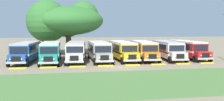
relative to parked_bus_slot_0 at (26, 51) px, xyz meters
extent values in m
plane|color=#84755B|center=(12.26, -7.57, -1.58)|extent=(220.00, 220.00, 0.00)
cube|color=#4C7538|center=(12.26, -16.56, -1.58)|extent=(80.00, 11.91, 0.01)
cube|color=#23519E|center=(0.03, 0.31, -0.03)|extent=(3.27, 9.38, 2.10)
cube|color=silver|center=(0.03, 0.31, -0.20)|extent=(3.30, 9.40, 0.24)
cube|color=black|center=(1.32, 0.50, 0.47)|extent=(0.72, 7.97, 0.80)
cube|color=black|center=(-1.21, 0.71, 0.47)|extent=(0.72, 7.97, 0.80)
cube|color=#B2B2B7|center=(0.03, 0.31, 1.13)|extent=(3.18, 9.27, 0.22)
cube|color=#23519E|center=(-0.42, -4.97, -0.56)|extent=(2.31, 1.58, 1.05)
cube|color=black|center=(-0.49, -5.71, -0.53)|extent=(1.10, 0.19, 0.70)
cube|color=#B7B7BC|center=(-0.49, -5.75, -0.96)|extent=(2.41, 0.40, 0.24)
cube|color=black|center=(-0.37, -4.31, 0.47)|extent=(2.20, 0.25, 0.84)
cube|color=silver|center=(0.42, 4.91, -0.14)|extent=(0.90, 0.14, 1.30)
sphere|color=#EAE5C6|center=(0.21, -5.82, -0.53)|extent=(0.20, 0.20, 0.20)
sphere|color=#EAE5C6|center=(-1.19, -5.70, -0.53)|extent=(0.20, 0.20, 0.20)
cylinder|color=black|center=(0.78, -4.98, -1.08)|extent=(0.36, 1.02, 1.00)
cylinder|color=black|center=(-1.61, -4.77, -1.08)|extent=(0.36, 1.02, 1.00)
cylinder|color=black|center=(1.48, 3.19, -1.08)|extent=(0.36, 1.02, 1.00)
cylinder|color=black|center=(-0.91, 3.40, -1.08)|extent=(0.36, 1.02, 1.00)
cube|color=teal|center=(3.48, -0.48, -0.03)|extent=(2.63, 9.23, 2.10)
cube|color=white|center=(3.48, -0.48, -0.20)|extent=(2.66, 9.25, 0.24)
cube|color=black|center=(4.75, -0.19, 0.47)|extent=(0.15, 8.00, 0.80)
cube|color=black|center=(2.21, -0.16, 0.47)|extent=(0.15, 8.00, 0.80)
cube|color=beige|center=(3.48, -0.48, 1.13)|extent=(2.55, 9.13, 0.22)
cube|color=teal|center=(3.40, -5.78, -0.56)|extent=(2.22, 1.43, 1.05)
cube|color=black|center=(3.39, -6.52, -0.53)|extent=(1.10, 0.12, 0.70)
cube|color=#B7B7BC|center=(3.39, -6.56, -0.96)|extent=(2.40, 0.23, 0.24)
cube|color=black|center=(3.41, -5.11, 0.47)|extent=(2.20, 0.09, 0.84)
cube|color=white|center=(3.54, 4.14, -0.14)|extent=(0.90, 0.07, 1.30)
sphere|color=#EAE5C6|center=(4.09, -6.57, -0.53)|extent=(0.20, 0.20, 0.20)
sphere|color=#EAE5C6|center=(2.69, -6.56, -0.53)|extent=(0.20, 0.20, 0.20)
cylinder|color=black|center=(4.60, -5.69, -1.08)|extent=(0.29, 1.00, 1.00)
cylinder|color=black|center=(2.20, -5.66, -1.08)|extent=(0.29, 1.00, 1.00)
cylinder|color=black|center=(4.72, 2.51, -1.08)|extent=(0.29, 1.00, 1.00)
cylinder|color=black|center=(2.32, 2.54, -1.08)|extent=(0.29, 1.00, 1.00)
cube|color=silver|center=(7.18, -0.14, -0.03)|extent=(3.43, 9.41, 2.10)
cube|color=maroon|center=(7.18, -0.14, -0.20)|extent=(3.46, 9.43, 0.24)
cube|color=black|center=(8.47, 0.03, 0.47)|extent=(0.86, 7.96, 0.80)
cube|color=black|center=(5.94, 0.29, 0.47)|extent=(0.86, 7.96, 0.80)
cube|color=#B2B2B7|center=(7.18, -0.14, 1.13)|extent=(3.34, 9.30, 0.22)
cube|color=silver|center=(6.63, -5.41, -0.56)|extent=(2.33, 1.62, 1.05)
cube|color=black|center=(6.56, -6.15, -0.53)|extent=(1.10, 0.21, 0.70)
cube|color=#B7B7BC|center=(6.56, -6.19, -0.96)|extent=(2.41, 0.44, 0.24)
cube|color=black|center=(6.70, -4.74, 0.47)|extent=(2.19, 0.28, 0.84)
cube|color=maroon|center=(7.65, 4.46, -0.14)|extent=(0.90, 0.15, 1.30)
sphere|color=#EAE5C6|center=(7.25, -6.27, -0.53)|extent=(0.20, 0.20, 0.20)
sphere|color=#EAE5C6|center=(5.86, -6.13, -0.53)|extent=(0.20, 0.20, 0.20)
cylinder|color=black|center=(7.84, -5.43, -1.08)|extent=(0.38, 1.02, 1.00)
cylinder|color=black|center=(5.45, -5.19, -1.08)|extent=(0.38, 1.02, 1.00)
cylinder|color=black|center=(8.68, 2.72, -1.08)|extent=(0.38, 1.02, 1.00)
cylinder|color=black|center=(6.29, 2.97, -1.08)|extent=(0.38, 1.02, 1.00)
cube|color=#9E9993|center=(10.49, -0.30, -0.03)|extent=(2.60, 9.23, 2.10)
cube|color=#282828|center=(10.49, -0.30, -0.20)|extent=(2.63, 9.25, 0.24)
cube|color=black|center=(11.76, -0.01, 0.47)|extent=(0.12, 8.00, 0.80)
cube|color=black|center=(9.22, 0.01, 0.47)|extent=(0.12, 8.00, 0.80)
cube|color=beige|center=(10.49, -0.30, 1.13)|extent=(2.52, 9.12, 0.22)
cube|color=#9E9993|center=(10.44, -5.60, -0.56)|extent=(2.21, 1.42, 1.05)
cube|color=black|center=(10.43, -6.34, -0.53)|extent=(1.10, 0.11, 0.70)
cube|color=#B7B7BC|center=(10.43, -6.38, -0.96)|extent=(2.40, 0.23, 0.24)
cube|color=black|center=(10.44, -4.93, 0.47)|extent=(2.20, 0.08, 0.84)
cube|color=#282828|center=(10.54, 4.32, -0.14)|extent=(0.90, 0.07, 1.30)
sphere|color=#EAE5C6|center=(11.13, -6.40, -0.53)|extent=(0.20, 0.20, 0.20)
sphere|color=#EAE5C6|center=(9.73, -6.38, -0.53)|extent=(0.20, 0.20, 0.20)
cylinder|color=black|center=(11.64, -5.51, -1.08)|extent=(0.29, 1.00, 1.00)
cylinder|color=black|center=(9.24, -5.49, -1.08)|extent=(0.29, 1.00, 1.00)
cylinder|color=black|center=(11.72, 2.69, -1.08)|extent=(0.29, 1.00, 1.00)
cylinder|color=black|center=(9.32, 2.71, -1.08)|extent=(0.29, 1.00, 1.00)
cube|color=yellow|center=(14.11, -0.14, -0.03)|extent=(2.55, 9.21, 2.10)
cube|color=black|center=(14.11, -0.14, -0.20)|extent=(2.58, 9.23, 0.24)
cube|color=black|center=(15.38, 0.16, 0.47)|extent=(0.08, 8.00, 0.80)
cube|color=black|center=(12.84, 0.15, 0.47)|extent=(0.08, 8.00, 0.80)
cube|color=silver|center=(14.11, -0.14, 1.13)|extent=(2.47, 9.11, 0.22)
cube|color=yellow|center=(14.14, -5.44, -0.56)|extent=(2.21, 1.41, 1.05)
cube|color=black|center=(14.15, -6.18, -0.53)|extent=(1.10, 0.11, 0.70)
cube|color=#B7B7BC|center=(14.15, -6.22, -0.96)|extent=(2.40, 0.21, 0.24)
cube|color=black|center=(14.14, -4.77, 0.47)|extent=(2.20, 0.07, 0.84)
cube|color=black|center=(14.09, 4.48, -0.14)|extent=(0.90, 0.06, 1.30)
sphere|color=#EAE5C6|center=(14.85, -6.23, -0.53)|extent=(0.20, 0.20, 0.20)
sphere|color=#EAE5C6|center=(13.45, -6.24, -0.53)|extent=(0.20, 0.20, 0.20)
cylinder|color=black|center=(15.34, -5.34, -1.08)|extent=(0.29, 1.00, 1.00)
cylinder|color=black|center=(12.94, -5.35, -1.08)|extent=(0.29, 1.00, 1.00)
cylinder|color=black|center=(15.30, 2.86, -1.08)|extent=(0.29, 1.00, 1.00)
cylinder|color=black|center=(12.90, 2.85, -1.08)|extent=(0.29, 1.00, 1.00)
cube|color=orange|center=(17.57, -0.10, -0.03)|extent=(3.39, 9.40, 2.10)
cube|color=white|center=(17.57, -0.10, -0.20)|extent=(3.42, 9.42, 0.24)
cube|color=black|center=(18.86, 0.08, 0.47)|extent=(0.83, 7.97, 0.80)
cube|color=black|center=(16.34, 0.33, 0.47)|extent=(0.83, 7.97, 0.80)
cube|color=silver|center=(17.57, -0.10, 1.13)|extent=(3.30, 9.29, 0.22)
cube|color=orange|center=(17.05, -5.37, -0.56)|extent=(2.33, 1.61, 1.05)
cube|color=black|center=(16.98, -6.11, -0.53)|extent=(1.10, 0.21, 0.70)
cube|color=#B7B7BC|center=(16.97, -6.15, -0.96)|extent=(2.41, 0.44, 0.24)
cube|color=black|center=(17.11, -4.70, 0.47)|extent=(2.20, 0.28, 0.84)
cube|color=white|center=(18.02, 4.50, -0.14)|extent=(0.90, 0.15, 1.30)
sphere|color=#EAE5C6|center=(17.67, -6.23, -0.53)|extent=(0.20, 0.20, 0.20)
sphere|color=#EAE5C6|center=(16.27, -6.09, -0.53)|extent=(0.20, 0.20, 0.20)
cylinder|color=black|center=(18.25, -5.39, -1.08)|extent=(0.38, 1.02, 1.00)
cylinder|color=black|center=(15.86, -5.15, -1.08)|extent=(0.38, 1.02, 1.00)
cylinder|color=black|center=(19.06, 2.77, -1.08)|extent=(0.38, 1.02, 1.00)
cylinder|color=black|center=(16.67, 3.01, -1.08)|extent=(0.38, 1.02, 1.00)
cube|color=silver|center=(21.29, -0.57, -0.03)|extent=(3.33, 9.39, 2.10)
cube|color=red|center=(21.29, -0.57, -0.20)|extent=(3.36, 9.41, 0.24)
cube|color=black|center=(22.58, -0.38, 0.47)|extent=(0.77, 7.97, 0.80)
cube|color=black|center=(20.05, -0.15, 0.47)|extent=(0.77, 7.97, 0.80)
cube|color=#B2B2B7|center=(21.29, -0.57, 1.13)|extent=(3.24, 9.28, 0.22)
cube|color=silver|center=(20.81, -5.84, -0.56)|extent=(2.32, 1.59, 1.05)
cube|color=black|center=(20.74, -6.58, -0.53)|extent=(1.10, 0.20, 0.70)
cube|color=#B7B7BC|center=(20.73, -6.62, -0.96)|extent=(2.41, 0.42, 0.24)
cube|color=black|center=(20.87, -5.18, 0.47)|extent=(2.20, 0.26, 0.84)
cube|color=red|center=(21.71, 4.03, -0.14)|extent=(0.90, 0.14, 1.30)
sphere|color=#EAE5C6|center=(21.43, -6.70, -0.53)|extent=(0.20, 0.20, 0.20)
sphere|color=#EAE5C6|center=(20.04, -6.57, -0.53)|extent=(0.20, 0.20, 0.20)
cylinder|color=black|center=(22.01, -5.85, -1.08)|extent=(0.37, 1.02, 1.00)
cylinder|color=black|center=(19.62, -5.64, -1.08)|extent=(0.37, 1.02, 1.00)
cylinder|color=black|center=(22.75, 2.31, -1.08)|extent=(0.37, 1.02, 1.00)
cylinder|color=black|center=(20.36, 2.53, -1.08)|extent=(0.37, 1.02, 1.00)
cube|color=red|center=(24.86, -0.11, -0.03)|extent=(2.67, 9.25, 2.10)
cube|color=white|center=(24.86, -0.11, -0.20)|extent=(2.70, 9.27, 0.24)
cube|color=black|center=(26.14, 0.16, 0.47)|extent=(0.19, 8.00, 0.80)
cube|color=black|center=(23.60, 0.21, 0.47)|extent=(0.19, 8.00, 0.80)
cube|color=silver|center=(24.86, -0.11, 1.13)|extent=(2.59, 9.14, 0.22)
cube|color=red|center=(24.76, -5.41, -0.56)|extent=(2.23, 1.44, 1.05)
cube|color=black|center=(24.75, -6.15, -0.53)|extent=(1.10, 0.12, 0.70)
cube|color=#B7B7BC|center=(24.75, -6.19, -0.96)|extent=(2.40, 0.25, 0.24)
cube|color=black|center=(24.78, -4.74, 0.47)|extent=(2.20, 0.10, 0.84)
cube|color=white|center=(24.95, 4.51, -0.14)|extent=(0.90, 0.08, 1.30)
sphere|color=#EAE5C6|center=(25.45, -6.21, -0.53)|extent=(0.20, 0.20, 0.20)
sphere|color=#EAE5C6|center=(24.05, -6.19, -0.53)|extent=(0.20, 0.20, 0.20)
cylinder|color=black|center=(25.97, -5.33, -1.08)|extent=(0.30, 1.01, 1.00)
cylinder|color=black|center=(23.57, -5.29, -1.08)|extent=(0.30, 1.01, 1.00)
cylinder|color=black|center=(26.12, 2.86, -1.08)|extent=(0.30, 1.01, 1.00)
cylinder|color=black|center=(23.72, 2.91, -1.08)|extent=(0.30, 1.01, 1.00)
cube|color=yellow|center=(-0.14, -6.64, -1.51)|extent=(2.00, 0.36, 0.15)
cube|color=yellow|center=(3.40, -6.64, -1.51)|extent=(2.00, 0.36, 0.15)
cube|color=yellow|center=(6.94, -6.64, -1.51)|extent=(2.00, 0.36, 0.15)
cube|color=yellow|center=(10.48, -6.64, -1.51)|extent=(2.00, 0.36, 0.15)
cube|color=yellow|center=(14.03, -6.64, -1.51)|extent=(2.00, 0.36, 0.15)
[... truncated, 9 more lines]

